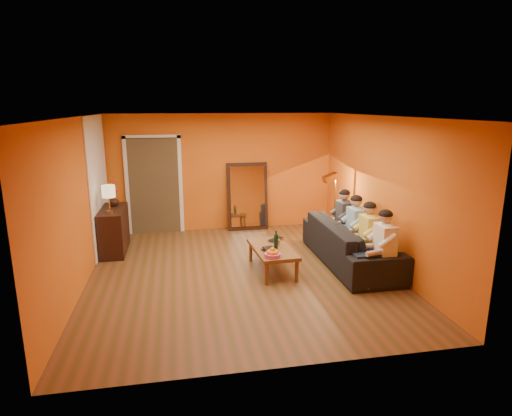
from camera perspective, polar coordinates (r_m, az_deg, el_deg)
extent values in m
cube|color=brown|center=(7.35, -1.99, -8.63)|extent=(5.00, 5.50, 0.00)
cube|color=white|center=(6.80, -2.17, 12.09)|extent=(5.00, 5.50, 0.00)
cube|color=#D16518|center=(9.64, -4.52, 4.74)|extent=(5.00, 0.00, 2.60)
cube|color=#D16518|center=(7.05, -22.61, 0.43)|extent=(0.00, 5.50, 2.60)
cube|color=#D16518|center=(7.73, 16.60, 2.00)|extent=(0.00, 5.50, 2.60)
cube|color=white|center=(8.73, -20.24, 3.01)|extent=(0.02, 1.90, 2.58)
cube|color=#3F2D19|center=(9.72, -13.38, 2.99)|extent=(1.06, 0.30, 2.10)
cube|color=white|center=(9.65, -16.79, 2.70)|extent=(0.08, 0.06, 2.20)
cube|color=white|center=(9.59, -10.00, 3.01)|extent=(0.08, 0.06, 2.20)
cube|color=white|center=(9.47, -13.76, 9.23)|extent=(1.22, 0.06, 0.08)
cube|color=black|center=(9.70, -1.15, 1.58)|extent=(0.92, 0.27, 1.51)
cube|color=white|center=(9.66, -1.11, 1.53)|extent=(0.78, 0.21, 1.35)
cube|color=black|center=(8.69, -18.39, -2.82)|extent=(0.44, 1.18, 0.85)
imported|color=black|center=(7.85, 12.47, -4.56)|extent=(2.56, 1.00, 0.75)
cylinder|color=black|center=(7.21, 2.68, -4.22)|extent=(0.07, 0.07, 0.31)
imported|color=#B27F3F|center=(7.41, 2.90, -4.59)|extent=(0.11, 0.11, 0.09)
imported|color=black|center=(7.65, 2.94, -4.27)|extent=(0.39, 0.38, 0.03)
imported|color=black|center=(7.07, 1.12, -5.80)|extent=(0.26, 0.30, 0.02)
imported|color=red|center=(7.07, 1.19, -5.61)|extent=(0.20, 0.25, 0.02)
imported|color=black|center=(7.04, 1.14, -5.52)|extent=(0.21, 0.26, 0.02)
imported|color=black|center=(8.81, -18.44, 0.94)|extent=(0.20, 0.20, 0.21)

